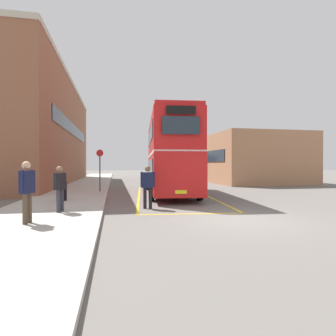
# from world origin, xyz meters

# --- Properties ---
(ground_plane) EXTENTS (135.60, 135.60, 0.00)m
(ground_plane) POSITION_xyz_m (0.00, 14.40, 0.00)
(ground_plane) COLOR #66605B
(sidewalk_left) EXTENTS (4.00, 57.60, 0.14)m
(sidewalk_left) POSITION_xyz_m (-6.50, 16.80, 0.07)
(sidewalk_left) COLOR #B2ADA3
(sidewalk_left) RESTS_ON ground
(brick_building_left) EXTENTS (6.04, 25.59, 10.04)m
(brick_building_left) POSITION_xyz_m (-11.06, 20.11, 5.03)
(brick_building_left) COLOR brown
(brick_building_left) RESTS_ON ground
(depot_building_right) EXTENTS (8.77, 12.04, 4.90)m
(depot_building_right) POSITION_xyz_m (9.85, 18.79, 2.45)
(depot_building_right) COLOR #AD7A56
(depot_building_right) RESTS_ON ground
(double_decker_bus) EXTENTS (3.47, 10.22, 4.75)m
(double_decker_bus) POSITION_xyz_m (-0.68, 8.24, 2.51)
(double_decker_bus) COLOR black
(double_decker_bus) RESTS_ON ground
(single_deck_bus) EXTENTS (3.73, 9.72, 3.02)m
(single_deck_bus) POSITION_xyz_m (3.42, 27.32, 1.64)
(single_deck_bus) COLOR black
(single_deck_bus) RESTS_ON ground
(pedestrian_boarding) EXTENTS (0.59, 0.30, 1.80)m
(pedestrian_boarding) POSITION_xyz_m (-2.71, 2.82, 1.05)
(pedestrian_boarding) COLOR black
(pedestrian_boarding) RESTS_ON ground
(pedestrian_waiting_near) EXTENTS (0.38, 0.53, 1.65)m
(pedestrian_waiting_near) POSITION_xyz_m (-6.01, 1.81, 1.09)
(pedestrian_waiting_near) COLOR #2D2D38
(pedestrian_waiting_near) RESTS_ON sidewalk_left
(pedestrian_waiting_far) EXTENTS (0.33, 0.59, 1.80)m
(pedestrian_waiting_far) POSITION_xyz_m (-6.57, -0.06, 1.20)
(pedestrian_waiting_far) COLOR #473828
(pedestrian_waiting_far) RESTS_ON sidewalk_left
(litter_bin) EXTENTS (0.50, 0.50, 0.99)m
(litter_bin) POSITION_xyz_m (-6.55, 5.11, 0.64)
(litter_bin) COLOR black
(litter_bin) RESTS_ON sidewalk_left
(bus_stop_sign) EXTENTS (0.44, 0.10, 2.67)m
(bus_stop_sign) POSITION_xyz_m (-4.99, 9.33, 1.75)
(bus_stop_sign) COLOR #4C4C51
(bus_stop_sign) RESTS_ON sidewalk_left
(bay_marking_yellow) EXTENTS (5.30, 12.42, 0.01)m
(bay_marking_yellow) POSITION_xyz_m (-0.77, 6.36, 0.00)
(bay_marking_yellow) COLOR gold
(bay_marking_yellow) RESTS_ON ground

